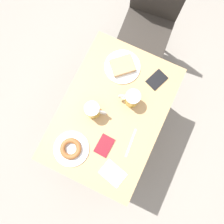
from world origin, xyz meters
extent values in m
plane|color=gray|center=(0.00, 0.00, 0.00)|extent=(8.00, 8.00, 0.00)
cube|color=tan|center=(0.00, 0.00, 0.74)|extent=(0.65, 0.94, 0.03)
cylinder|color=black|center=(-0.28, -0.43, 0.36)|extent=(0.04, 0.04, 0.72)
cylinder|color=black|center=(0.28, -0.43, 0.36)|extent=(0.04, 0.04, 0.72)
cylinder|color=black|center=(-0.28, 0.43, 0.36)|extent=(0.04, 0.04, 0.72)
cylinder|color=black|center=(0.28, 0.43, 0.36)|extent=(0.04, 0.04, 0.72)
cube|color=#2D2823|center=(-0.06, 0.76, 0.47)|extent=(0.43, 0.43, 0.02)
cylinder|color=#2D2823|center=(-0.22, 0.57, 0.23)|extent=(0.03, 0.03, 0.46)
cylinder|color=#2D2823|center=(0.13, 0.60, 0.23)|extent=(0.03, 0.03, 0.46)
cylinder|color=#2D2823|center=(-0.25, 0.92, 0.23)|extent=(0.03, 0.03, 0.46)
cylinder|color=#2D2823|center=(0.10, 0.95, 0.23)|extent=(0.03, 0.03, 0.46)
cylinder|color=silver|center=(-0.07, 0.30, 0.76)|extent=(0.24, 0.24, 0.01)
cube|color=tan|center=(-0.07, 0.30, 0.78)|extent=(0.19, 0.19, 0.03)
cylinder|color=silver|center=(-0.13, -0.31, 0.76)|extent=(0.22, 0.22, 0.01)
torus|color=brown|center=(-0.13, -0.31, 0.78)|extent=(0.13, 0.13, 0.03)
cylinder|color=gold|center=(-0.11, -0.05, 0.80)|extent=(0.09, 0.09, 0.11)
cylinder|color=white|center=(-0.11, -0.05, 0.87)|extent=(0.09, 0.09, 0.02)
torus|color=silver|center=(-0.06, -0.04, 0.81)|extent=(0.08, 0.03, 0.08)
cylinder|color=gold|center=(0.08, 0.12, 0.80)|extent=(0.09, 0.09, 0.11)
cylinder|color=white|center=(0.08, 0.12, 0.87)|extent=(0.09, 0.09, 0.02)
torus|color=silver|center=(0.03, 0.11, 0.81)|extent=(0.08, 0.03, 0.08)
cube|color=white|center=(0.16, -0.34, 0.75)|extent=(0.17, 0.14, 0.00)
cube|color=silver|center=(0.19, -0.12, 0.75)|extent=(0.03, 0.18, 0.00)
cube|color=black|center=(0.17, 0.32, 0.75)|extent=(0.13, 0.15, 0.01)
cube|color=maroon|center=(0.05, -0.21, 0.75)|extent=(0.09, 0.13, 0.01)
camera|label=1|loc=(0.10, -0.21, 2.12)|focal=35.00mm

